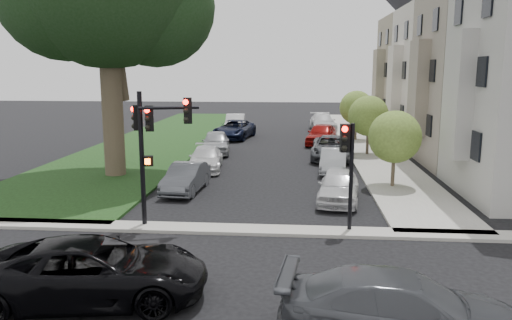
# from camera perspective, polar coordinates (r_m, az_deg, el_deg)

# --- Properties ---
(ground) EXTENTS (140.00, 140.00, 0.00)m
(ground) POSITION_cam_1_polar(r_m,az_deg,el_deg) (15.80, -1.54, -10.47)
(ground) COLOR black
(ground) RESTS_ON ground
(grass_strip) EXTENTS (8.00, 44.00, 0.12)m
(grass_strip) POSITION_cam_1_polar(r_m,az_deg,el_deg) (40.49, -10.51, 2.35)
(grass_strip) COLOR black
(grass_strip) RESTS_ON ground
(sidewalk_right) EXTENTS (3.50, 44.00, 0.12)m
(sidewalk_right) POSITION_cam_1_polar(r_m,az_deg,el_deg) (39.40, 12.19, 2.07)
(sidewalk_right) COLOR #9A9A91
(sidewalk_right) RESTS_ON ground
(sidewalk_cross) EXTENTS (60.00, 1.00, 0.12)m
(sidewalk_cross) POSITION_cam_1_polar(r_m,az_deg,el_deg) (17.65, -0.82, -7.98)
(sidewalk_cross) COLOR #9A9A91
(sidewalk_cross) RESTS_ON ground
(house_b) EXTENTS (7.70, 7.55, 15.97)m
(house_b) POSITION_cam_1_polar(r_m,az_deg,el_deg) (32.06, 25.03, 11.81)
(house_b) COLOR gray
(house_b) RESTS_ON ground
(house_c) EXTENTS (7.70, 7.55, 15.97)m
(house_c) POSITION_cam_1_polar(r_m,az_deg,el_deg) (39.20, 21.24, 11.65)
(house_c) COLOR beige
(house_c) RESTS_ON ground
(house_d) EXTENTS (7.70, 7.55, 15.97)m
(house_d) POSITION_cam_1_polar(r_m,az_deg,el_deg) (46.45, 18.62, 11.51)
(house_d) COLOR gray
(house_d) RESTS_ON ground
(small_tree_a) EXTENTS (2.47, 2.47, 3.71)m
(small_tree_a) POSITION_cam_1_polar(r_m,az_deg,el_deg) (24.28, 15.57, 2.56)
(small_tree_a) COLOR brown
(small_tree_a) RESTS_ON ground
(small_tree_b) EXTENTS (2.62, 2.62, 3.93)m
(small_tree_b) POSITION_cam_1_polar(r_m,az_deg,el_deg) (33.04, 12.74, 4.94)
(small_tree_b) COLOR brown
(small_tree_b) RESTS_ON ground
(small_tree_c) EXTENTS (2.62, 2.62, 3.94)m
(small_tree_c) POSITION_cam_1_polar(r_m,az_deg,el_deg) (39.82, 11.40, 5.89)
(small_tree_c) COLOR brown
(small_tree_c) RESTS_ON ground
(traffic_signal_main) EXTENTS (2.38, 0.72, 4.86)m
(traffic_signal_main) POSITION_cam_1_polar(r_m,az_deg,el_deg) (17.79, -11.81, 2.84)
(traffic_signal_main) COLOR black
(traffic_signal_main) RESTS_ON ground
(traffic_signal_secondary) EXTENTS (0.50, 0.40, 3.82)m
(traffic_signal_secondary) POSITION_cam_1_polar(r_m,az_deg,el_deg) (17.20, 10.46, 0.32)
(traffic_signal_secondary) COLOR black
(traffic_signal_secondary) RESTS_ON ground
(car_cross_near) EXTENTS (5.90, 3.42, 1.55)m
(car_cross_near) POSITION_cam_1_polar(r_m,az_deg,el_deg) (13.08, -18.09, -11.93)
(car_cross_near) COLOR black
(car_cross_near) RESTS_ON ground
(car_cross_far) EXTENTS (5.39, 2.66, 1.51)m
(car_cross_far) POSITION_cam_1_polar(r_m,az_deg,el_deg) (11.09, 16.60, -16.16)
(car_cross_far) COLOR #3F4247
(car_cross_far) RESTS_ON ground
(car_parked_0) EXTENTS (2.17, 4.30, 1.40)m
(car_parked_0) POSITION_cam_1_polar(r_m,az_deg,el_deg) (21.53, 9.42, -2.95)
(car_parked_0) COLOR silver
(car_parked_0) RESTS_ON ground
(car_parked_1) EXTENTS (1.74, 4.02, 1.29)m
(car_parked_1) POSITION_cam_1_polar(r_m,az_deg,el_deg) (27.62, 8.85, -0.10)
(car_parked_1) COLOR #999BA0
(car_parked_1) RESTS_ON ground
(car_parked_2) EXTENTS (2.81, 5.41, 1.46)m
(car_parked_2) POSITION_cam_1_polar(r_m,az_deg,el_deg) (31.59, 8.60, 1.39)
(car_parked_2) COLOR #3F4247
(car_parked_2) RESTS_ON ground
(car_parked_3) EXTENTS (2.79, 4.97, 1.60)m
(car_parked_3) POSITION_cam_1_polar(r_m,az_deg,el_deg) (37.55, 7.50, 2.95)
(car_parked_3) COLOR maroon
(car_parked_3) RESTS_ON ground
(car_parked_4) EXTENTS (2.52, 5.38, 1.52)m
(car_parked_4) POSITION_cam_1_polar(r_m,az_deg,el_deg) (46.29, 7.65, 4.30)
(car_parked_4) COLOR silver
(car_parked_4) RESTS_ON ground
(car_parked_5) EXTENTS (1.66, 4.08, 1.32)m
(car_parked_5) POSITION_cam_1_polar(r_m,az_deg,el_deg) (23.23, -8.01, -2.04)
(car_parked_5) COLOR #3F4247
(car_parked_5) RESTS_ON ground
(car_parked_6) EXTENTS (2.23, 4.57, 1.28)m
(car_parked_6) POSITION_cam_1_polar(r_m,az_deg,el_deg) (28.12, -5.77, 0.16)
(car_parked_6) COLOR silver
(car_parked_6) RESTS_ON ground
(car_parked_7) EXTENTS (2.35, 4.65, 1.52)m
(car_parked_7) POSITION_cam_1_polar(r_m,az_deg,el_deg) (33.44, -4.62, 2.02)
(car_parked_7) COLOR #999BA0
(car_parked_7) RESTS_ON ground
(car_parked_8) EXTENTS (3.32, 5.75, 1.51)m
(car_parked_8) POSITION_cam_1_polar(r_m,az_deg,el_deg) (40.52, -2.50, 3.51)
(car_parked_8) COLOR black
(car_parked_8) RESTS_ON ground
(car_parked_9) EXTENTS (1.95, 4.80, 1.55)m
(car_parked_9) POSITION_cam_1_polar(r_m,az_deg,el_deg) (45.27, -2.38, 4.27)
(car_parked_9) COLOR silver
(car_parked_9) RESTS_ON ground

